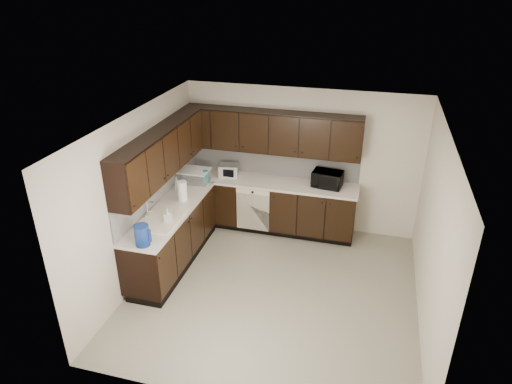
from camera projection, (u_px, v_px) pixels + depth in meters
floor at (274, 290)px, 6.63m from camera, size 4.00×4.00×0.00m
ceiling at (277, 124)px, 5.53m from camera, size 4.00×4.00×0.00m
wall_back at (301, 160)px, 7.81m from camera, size 4.00×0.02×2.50m
wall_left at (140, 197)px, 6.54m from camera, size 0.02×4.00×2.50m
wall_right at (434, 235)px, 5.61m from camera, size 0.02×4.00×2.50m
wall_front at (229, 313)px, 4.34m from camera, size 4.00×0.02×2.50m
lower_cabinets at (231, 220)px, 7.64m from camera, size 3.00×2.80×0.90m
countertop at (230, 193)px, 7.42m from camera, size 3.03×2.83×0.04m
backsplash at (221, 172)px, 7.54m from camera, size 3.00×2.80×0.48m
upper_cabinets at (224, 141)px, 7.15m from camera, size 3.00×2.80×0.70m
dishwasher at (253, 207)px, 7.77m from camera, size 0.58×0.04×0.78m
sink at (162, 223)px, 6.62m from camera, size 0.54×0.82×0.42m
microwave at (327, 179)px, 7.54m from camera, size 0.52×0.39×0.27m
soap_bottle_a at (168, 216)px, 6.47m from camera, size 0.10×0.10×0.22m
soap_bottle_b at (177, 184)px, 7.43m from camera, size 0.10×0.10×0.23m
toaster_oven at (229, 170)px, 7.95m from camera, size 0.37×0.30×0.21m
storage_bin at (194, 176)px, 7.74m from camera, size 0.54×0.42×0.20m
blue_pitcher at (142, 235)px, 5.92m from camera, size 0.22×0.22×0.29m
teal_tumbler at (206, 177)px, 7.69m from camera, size 0.12×0.12×0.21m
paper_towel_roll at (183, 191)px, 7.08m from camera, size 0.18×0.18×0.32m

